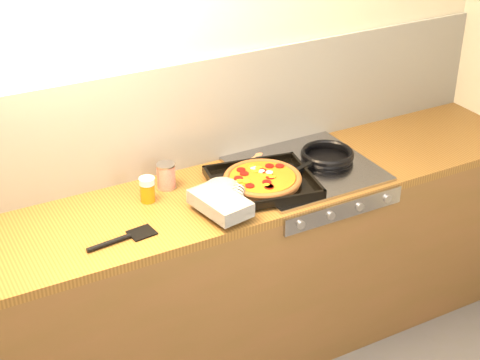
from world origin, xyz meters
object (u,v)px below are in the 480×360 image
pizza_on_tray (250,185)px  tomato_can (166,176)px  frying_pan (326,156)px  juice_glass (147,189)px

pizza_on_tray → tomato_can: tomato_can is taller
frying_pan → tomato_can: tomato_can is taller
tomato_can → juice_glass: (-0.11, -0.07, -0.00)m
pizza_on_tray → frying_pan: bearing=10.7°
pizza_on_tray → frying_pan: (0.45, 0.08, -0.01)m
frying_pan → juice_glass: bearing=175.1°
juice_glass → pizza_on_tray: bearing=-21.4°
frying_pan → juice_glass: (-0.86, 0.07, 0.02)m
pizza_on_tray → frying_pan: size_ratio=1.41×
pizza_on_tray → tomato_can: 0.37m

